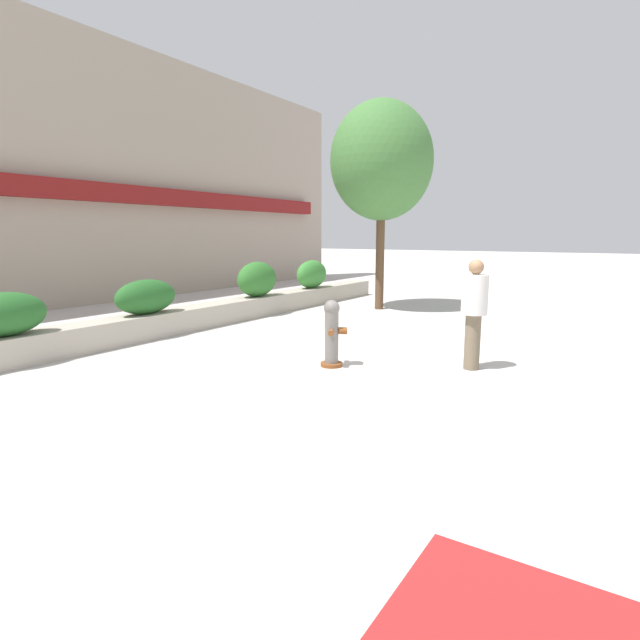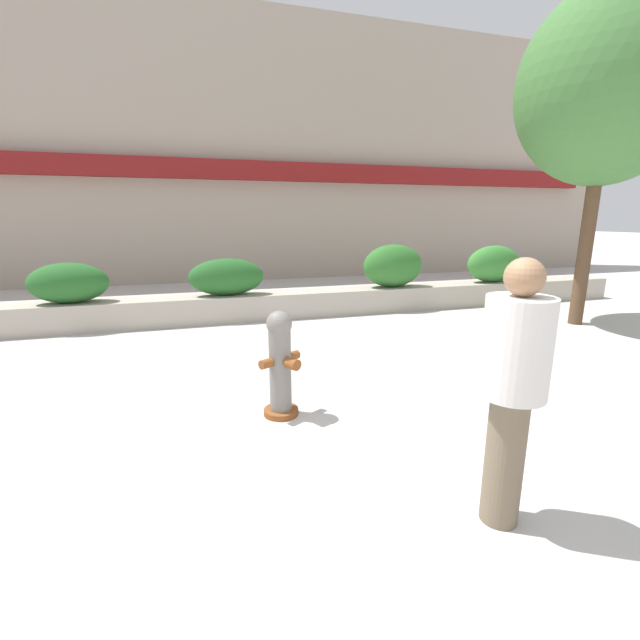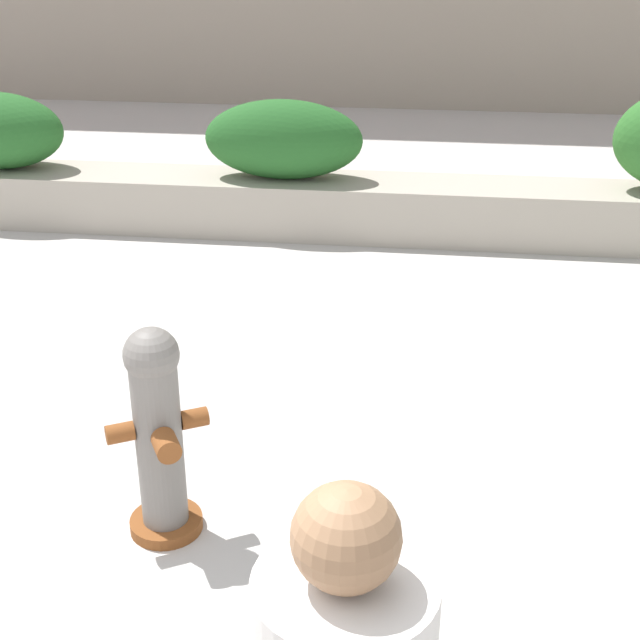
{
  "view_description": "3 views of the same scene",
  "coord_description": "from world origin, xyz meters",
  "views": [
    {
      "loc": [
        -6.73,
        -2.48,
        2.1
      ],
      "look_at": [
        0.19,
        2.0,
        0.69
      ],
      "focal_mm": 28.0,
      "sensor_mm": 36.0,
      "label": 1
    },
    {
      "loc": [
        -0.84,
        -2.33,
        1.94
      ],
      "look_at": [
        0.66,
        2.59,
        0.72
      ],
      "focal_mm": 24.0,
      "sensor_mm": 36.0,
      "label": 2
    },
    {
      "loc": [
        1.14,
        -1.76,
        2.78
      ],
      "look_at": [
        0.57,
        2.73,
        0.64
      ],
      "focal_mm": 50.0,
      "sensor_mm": 36.0,
      "label": 3
    }
  ],
  "objects": [
    {
      "name": "hedge_bush_2",
      "position": [
        -0.18,
        6.0,
        0.85
      ],
      "size": [
        1.42,
        0.61,
        0.71
      ],
      "primitive_type": "ellipsoid",
      "color": "#235B23",
      "rests_on": "planter_wall_low"
    },
    {
      "name": "fire_hydrant",
      "position": [
        -0.05,
        1.62,
        0.55
      ],
      "size": [
        0.48,
        0.49,
        1.08
      ],
      "color": "brown",
      "rests_on": "ground"
    },
    {
      "name": "planter_wall_low",
      "position": [
        0.0,
        6.0,
        0.25
      ],
      "size": [
        18.0,
        0.7,
        0.5
      ],
      "primitive_type": "cube",
      "color": "#ADA393",
      "rests_on": "ground"
    }
  ]
}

